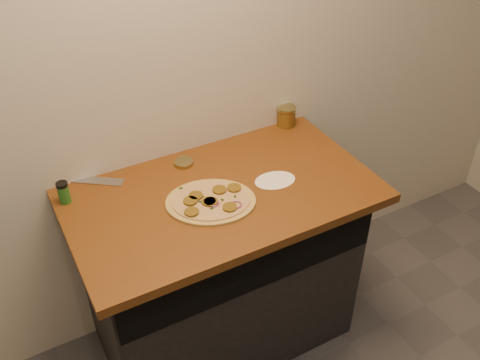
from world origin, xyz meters
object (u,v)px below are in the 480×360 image
pizza (211,201)px  salsa_jar (286,116)px  chefs_knife (72,178)px  spice_shaker (64,192)px

pizza → salsa_jar: (0.55, 0.35, 0.04)m
pizza → salsa_jar: 0.66m
pizza → chefs_knife: size_ratio=1.41×
chefs_knife → spice_shaker: size_ratio=3.53×
salsa_jar → spice_shaker: size_ratio=1.07×
pizza → spice_shaker: bearing=150.7°
spice_shaker → chefs_knife: bearing=66.1°
chefs_knife → spice_shaker: (-0.06, -0.13, 0.04)m
pizza → chefs_knife: (-0.42, 0.40, -0.00)m
chefs_knife → spice_shaker: 0.15m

